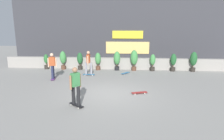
# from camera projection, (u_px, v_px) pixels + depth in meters

# --- Properties ---
(ground_plane) EXTENTS (48.00, 48.00, 0.00)m
(ground_plane) POSITION_uv_depth(u_px,v_px,m) (110.00, 94.00, 9.90)
(ground_plane) COLOR gray
(planter_wall) EXTENTS (18.00, 0.40, 0.90)m
(planter_wall) POSITION_uv_depth(u_px,v_px,m) (117.00, 63.00, 15.64)
(planter_wall) COLOR gray
(planter_wall) RESTS_ON ground
(building_backdrop) EXTENTS (20.00, 2.08, 6.50)m
(building_backdrop) POSITION_uv_depth(u_px,v_px,m) (119.00, 27.00, 18.93)
(building_backdrop) COLOR #38383D
(building_backdrop) RESTS_ON ground
(potted_plant_0) EXTENTS (0.36, 0.36, 1.19)m
(potted_plant_0) POSITION_uv_depth(u_px,v_px,m) (46.00, 61.00, 15.62)
(potted_plant_0) COLOR #2D2823
(potted_plant_0) RESTS_ON ground
(potted_plant_1) EXTENTS (0.48, 0.48, 1.44)m
(potted_plant_1) POSITION_uv_depth(u_px,v_px,m) (63.00, 59.00, 15.46)
(potted_plant_1) COLOR brown
(potted_plant_1) RESTS_ON ground
(potted_plant_2) EXTENTS (0.44, 0.44, 1.34)m
(potted_plant_2) POSITION_uv_depth(u_px,v_px,m) (80.00, 60.00, 15.37)
(potted_plant_2) COLOR #2D2823
(potted_plant_2) RESTS_ON ground
(potted_plant_3) EXTENTS (0.44, 0.44, 1.35)m
(potted_plant_3) POSITION_uv_depth(u_px,v_px,m) (98.00, 60.00, 15.25)
(potted_plant_3) COLOR brown
(potted_plant_3) RESTS_ON ground
(potted_plant_4) EXTENTS (0.50, 0.50, 1.47)m
(potted_plant_4) POSITION_uv_depth(u_px,v_px,m) (117.00, 59.00, 15.11)
(potted_plant_4) COLOR black
(potted_plant_4) RESTS_ON ground
(potted_plant_5) EXTENTS (0.56, 0.56, 1.59)m
(potted_plant_5) POSITION_uv_depth(u_px,v_px,m) (134.00, 59.00, 14.99)
(potted_plant_5) COLOR brown
(potted_plant_5) RESTS_ON ground
(potted_plant_6) EXTENTS (0.41, 0.41, 1.28)m
(potted_plant_6) POSITION_uv_depth(u_px,v_px,m) (153.00, 62.00, 14.92)
(potted_plant_6) COLOR #2D2823
(potted_plant_6) RESTS_ON ground
(potted_plant_7) EXTENTS (0.43, 0.43, 1.34)m
(potted_plant_7) POSITION_uv_depth(u_px,v_px,m) (173.00, 61.00, 14.79)
(potted_plant_7) COLOR #2D2823
(potted_plant_7) RESTS_ON ground
(potted_plant_8) EXTENTS (0.51, 0.51, 1.49)m
(potted_plant_8) POSITION_uv_depth(u_px,v_px,m) (194.00, 60.00, 14.64)
(potted_plant_8) COLOR #2D2823
(potted_plant_8) RESTS_ON ground
(skater_mid_plaza) EXTENTS (0.75, 0.65, 1.70)m
(skater_mid_plaza) POSITION_uv_depth(u_px,v_px,m) (75.00, 85.00, 8.14)
(skater_mid_plaza) COLOR black
(skater_mid_plaza) RESTS_ON ground
(skater_by_wall_left) EXTENTS (0.80, 0.56, 1.70)m
(skater_by_wall_left) POSITION_uv_depth(u_px,v_px,m) (89.00, 62.00, 13.48)
(skater_by_wall_left) COLOR #266699
(skater_by_wall_left) RESTS_ON ground
(skater_far_left) EXTENTS (0.55, 0.82, 1.70)m
(skater_far_left) POSITION_uv_depth(u_px,v_px,m) (52.00, 65.00, 12.42)
(skater_far_left) COLOR #72338C
(skater_far_left) RESTS_ON ground
(skateboard_near_camera) EXTENTS (0.65, 0.76, 0.08)m
(skateboard_near_camera) POSITION_uv_depth(u_px,v_px,m) (125.00, 73.00, 14.10)
(skateboard_near_camera) COLOR #266699
(skateboard_near_camera) RESTS_ON ground
(skateboard_aside) EXTENTS (0.82, 0.44, 0.08)m
(skateboard_aside) POSITION_uv_depth(u_px,v_px,m) (139.00, 93.00, 9.90)
(skateboard_aside) COLOR maroon
(skateboard_aside) RESTS_ON ground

